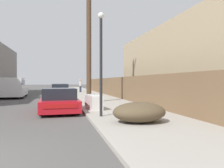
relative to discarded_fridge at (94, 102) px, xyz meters
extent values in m
cube|color=#9E998E|center=(1.50, 16.41, -0.44)|extent=(4.20, 63.00, 0.12)
cube|color=silver|center=(0.00, 0.00, -0.01)|extent=(0.77, 1.65, 0.74)
cube|color=white|center=(0.00, 0.00, 0.37)|extent=(0.74, 1.59, 0.03)
cube|color=#333335|center=(0.11, 0.51, 0.40)|extent=(0.05, 0.20, 0.02)
cube|color=gray|center=(-0.03, 0.25, 0.39)|extent=(0.62, 0.13, 0.01)
cube|color=gray|center=(0.03, -0.24, 0.39)|extent=(0.62, 0.13, 0.01)
cube|color=red|center=(-1.79, 0.44, -0.08)|extent=(2.01, 4.35, 0.55)
cube|color=black|center=(-1.78, 0.05, 0.47)|extent=(1.69, 2.11, 0.55)
cube|color=#B21414|center=(-1.73, -1.72, 0.02)|extent=(1.48, 0.07, 0.19)
cylinder|color=black|center=(-2.65, 1.75, -0.17)|extent=(0.22, 0.67, 0.66)
cylinder|color=black|center=(-0.99, 1.79, -0.17)|extent=(0.22, 0.67, 0.66)
cylinder|color=black|center=(-2.58, -0.91, -0.17)|extent=(0.22, 0.67, 0.66)
cylinder|color=black|center=(-0.93, -0.87, -0.17)|extent=(0.22, 0.67, 0.66)
cube|color=silver|center=(-1.71, 11.21, -0.02)|extent=(1.95, 4.53, 0.68)
cube|color=black|center=(-1.71, 11.03, 0.58)|extent=(1.63, 2.55, 0.53)
cube|color=#B21414|center=(-1.64, 8.96, 0.09)|extent=(1.41, 0.07, 0.24)
cylinder|color=black|center=(-2.54, 12.57, -0.19)|extent=(0.22, 0.63, 0.62)
cylinder|color=black|center=(-0.97, 12.62, -0.19)|extent=(0.22, 0.63, 0.62)
cylinder|color=black|center=(-2.45, 9.80, -0.19)|extent=(0.22, 0.63, 0.62)
cylinder|color=black|center=(-0.89, 9.85, -0.19)|extent=(0.22, 0.63, 0.62)
cube|color=#5B1E19|center=(-1.53, 18.10, -0.03)|extent=(2.13, 4.54, 0.65)
cube|color=black|center=(-1.54, 17.92, 0.55)|extent=(1.75, 2.58, 0.51)
cube|color=#B21414|center=(-1.66, 15.87, 0.08)|extent=(1.46, 0.12, 0.23)
cylinder|color=black|center=(-2.26, 19.52, -0.17)|extent=(0.24, 0.67, 0.66)
cylinder|color=black|center=(-0.64, 19.43, -0.17)|extent=(0.24, 0.67, 0.66)
cylinder|color=black|center=(-2.42, 16.77, -0.17)|extent=(0.24, 0.67, 0.66)
cylinder|color=black|center=(-0.80, 16.68, -0.17)|extent=(0.24, 0.67, 0.66)
cube|color=silver|center=(-6.10, 11.89, 0.13)|extent=(2.34, 5.96, 0.83)
cube|color=silver|center=(-6.02, 10.27, 0.99)|extent=(2.06, 2.73, 0.90)
cube|color=black|center=(-6.02, 10.27, 1.02)|extent=(2.10, 2.68, 0.49)
cylinder|color=black|center=(-5.14, 10.11, -0.07)|extent=(0.30, 0.89, 0.87)
cylinder|color=black|center=(-6.88, 10.03, -0.07)|extent=(0.30, 0.89, 0.87)
cylinder|color=black|center=(-5.32, 13.74, -0.07)|extent=(0.30, 0.89, 0.87)
cylinder|color=black|center=(-7.06, 13.66, -0.07)|extent=(0.30, 0.89, 0.87)
cylinder|color=#4C3826|center=(0.25, 3.72, 4.28)|extent=(0.34, 0.34, 9.32)
cylinder|color=#232326|center=(-0.06, -2.42, 1.69)|extent=(0.12, 0.12, 4.14)
sphere|color=white|center=(-0.06, -2.42, 3.88)|extent=(0.26, 0.26, 0.26)
ellipsoid|color=brown|center=(1.04, -4.09, -0.02)|extent=(1.96, 1.49, 0.73)
cube|color=brown|center=(3.45, 10.66, 0.55)|extent=(0.08, 37.72, 1.86)
cube|color=tan|center=(7.79, 3.17, 2.19)|extent=(6.00, 14.51, 5.39)
cylinder|color=#282D42|center=(1.11, 18.94, 0.04)|extent=(0.28, 0.28, 0.85)
cylinder|color=beige|center=(1.11, 18.94, 0.80)|extent=(0.34, 0.34, 0.67)
sphere|color=tan|center=(1.11, 18.94, 1.26)|extent=(0.25, 0.25, 0.25)
camera|label=1|loc=(-1.79, -11.52, 1.10)|focal=35.00mm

